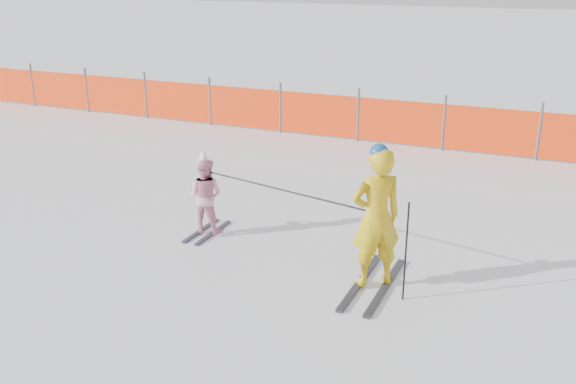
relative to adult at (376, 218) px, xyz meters
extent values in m
plane|color=white|center=(-1.35, -0.18, -0.96)|extent=(120.00, 120.00, 0.00)
cube|color=black|center=(-0.17, 0.00, -0.94)|extent=(0.09, 1.68, 0.04)
cube|color=black|center=(0.17, 0.00, -0.94)|extent=(0.09, 1.68, 0.04)
imported|color=gold|center=(0.00, 0.00, 0.00)|extent=(0.79, 0.76, 1.83)
sphere|color=#194C8C|center=(0.00, 0.00, 0.84)|extent=(0.24, 0.24, 0.24)
cube|color=black|center=(-2.99, 0.65, -0.94)|extent=(0.09, 1.02, 0.03)
cube|color=black|center=(-2.77, 0.65, -0.94)|extent=(0.09, 1.02, 0.03)
imported|color=pink|center=(-2.88, 0.65, -0.34)|extent=(0.61, 0.49, 1.18)
cone|color=white|center=(-2.88, 0.65, 0.29)|extent=(0.19, 0.19, 0.24)
cylinder|color=black|center=(0.45, -0.20, -0.31)|extent=(0.02, 0.02, 1.30)
cylinder|color=black|center=(-1.44, 0.33, 0.06)|extent=(2.64, 0.62, 0.02)
cylinder|color=#595960|center=(-12.44, 6.90, -0.33)|extent=(0.06, 0.06, 1.25)
cylinder|color=#595960|center=(-10.44, 6.90, -0.33)|extent=(0.06, 0.06, 1.25)
cylinder|color=#595960|center=(-8.44, 6.90, -0.33)|extent=(0.06, 0.06, 1.25)
cylinder|color=#595960|center=(-6.44, 6.90, -0.33)|extent=(0.06, 0.06, 1.25)
cylinder|color=#595960|center=(-4.44, 6.90, -0.33)|extent=(0.06, 0.06, 1.25)
cylinder|color=#595960|center=(-2.44, 6.90, -0.33)|extent=(0.06, 0.06, 1.25)
cylinder|color=#595960|center=(-0.44, 6.90, -0.33)|extent=(0.06, 0.06, 1.25)
cylinder|color=#595960|center=(1.56, 6.90, -0.33)|extent=(0.06, 0.06, 1.25)
cube|color=#FF3D0D|center=(-5.75, 6.90, -0.41)|extent=(17.39, 0.03, 1.00)
camera|label=1|loc=(1.99, -7.29, 3.00)|focal=40.00mm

